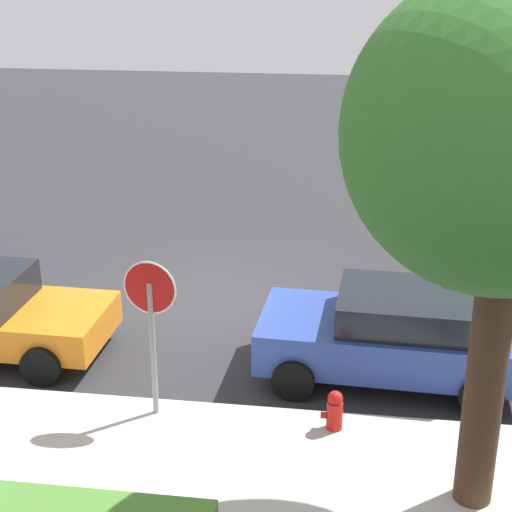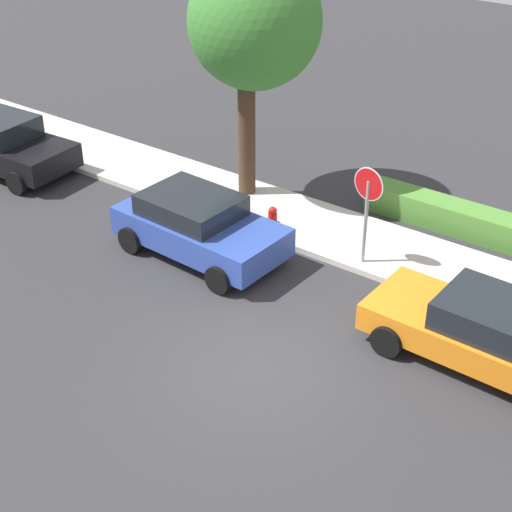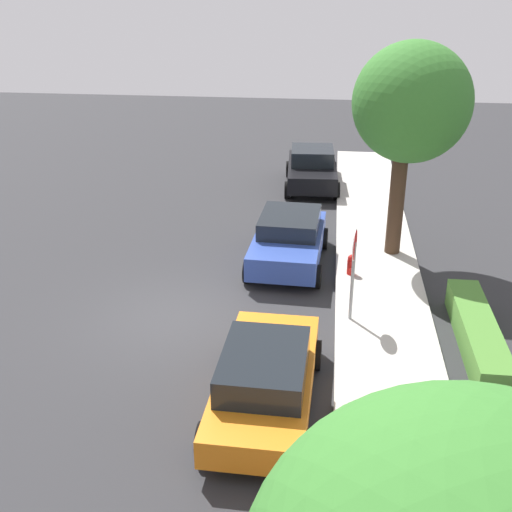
{
  "view_description": "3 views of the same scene",
  "coord_description": "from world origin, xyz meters",
  "px_view_note": "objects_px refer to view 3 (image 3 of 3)",
  "views": [
    {
      "loc": [
        -2.89,
        13.58,
        6.24
      ],
      "look_at": [
        -1.14,
        0.92,
        1.27
      ],
      "focal_mm": 55.0,
      "sensor_mm": 36.0,
      "label": 1
    },
    {
      "loc": [
        6.78,
        -9.27,
        9.38
      ],
      "look_at": [
        -1.07,
        1.44,
        1.35
      ],
      "focal_mm": 55.0,
      "sensor_mm": 36.0,
      "label": 2
    },
    {
      "loc": [
        13.5,
        3.66,
        7.79
      ],
      "look_at": [
        -1.28,
        1.88,
        1.17
      ],
      "focal_mm": 45.0,
      "sensor_mm": 36.0,
      "label": 3
    }
  ],
  "objects_px": {
    "parked_car_blue": "(289,239)",
    "parked_car_orange": "(265,378)",
    "street_tree_near_corner": "(412,105)",
    "parked_car_black": "(312,168)",
    "fire_hydrant": "(351,267)",
    "stop_sign": "(354,261)"
  },
  "relations": [
    {
      "from": "parked_car_orange",
      "to": "parked_car_black",
      "type": "xyz_separation_m",
      "value": [
        -14.22,
        0.31,
        0.04
      ]
    },
    {
      "from": "stop_sign",
      "to": "parked_car_blue",
      "type": "xyz_separation_m",
      "value": [
        -3.33,
        -1.73,
        -0.92
      ]
    },
    {
      "from": "parked_car_orange",
      "to": "street_tree_near_corner",
      "type": "height_order",
      "value": "street_tree_near_corner"
    },
    {
      "from": "fire_hydrant",
      "to": "parked_car_black",
      "type": "bearing_deg",
      "value": -170.13
    },
    {
      "from": "fire_hydrant",
      "to": "street_tree_near_corner",
      "type": "bearing_deg",
      "value": 138.23
    },
    {
      "from": "parked_car_orange",
      "to": "parked_car_black",
      "type": "height_order",
      "value": "parked_car_black"
    },
    {
      "from": "stop_sign",
      "to": "parked_car_blue",
      "type": "height_order",
      "value": "stop_sign"
    },
    {
      "from": "parked_car_black",
      "to": "fire_hydrant",
      "type": "height_order",
      "value": "parked_car_black"
    },
    {
      "from": "parked_car_blue",
      "to": "parked_car_orange",
      "type": "height_order",
      "value": "parked_car_blue"
    },
    {
      "from": "parked_car_blue",
      "to": "parked_car_orange",
      "type": "relative_size",
      "value": 0.91
    },
    {
      "from": "parked_car_blue",
      "to": "street_tree_near_corner",
      "type": "xyz_separation_m",
      "value": [
        -0.74,
        3.17,
        3.77
      ]
    },
    {
      "from": "parked_car_blue",
      "to": "parked_car_orange",
      "type": "xyz_separation_m",
      "value": [
        6.88,
        0.06,
        -0.04
      ]
    },
    {
      "from": "stop_sign",
      "to": "parked_car_orange",
      "type": "relative_size",
      "value": 0.55
    },
    {
      "from": "parked_car_orange",
      "to": "fire_hydrant",
      "type": "height_order",
      "value": "parked_car_orange"
    },
    {
      "from": "parked_car_blue",
      "to": "street_tree_near_corner",
      "type": "bearing_deg",
      "value": 103.12
    },
    {
      "from": "parked_car_black",
      "to": "fire_hydrant",
      "type": "relative_size",
      "value": 5.88
    },
    {
      "from": "street_tree_near_corner",
      "to": "fire_hydrant",
      "type": "xyz_separation_m",
      "value": [
        1.55,
        -1.39,
        -4.16
      ]
    },
    {
      "from": "parked_car_blue",
      "to": "parked_car_black",
      "type": "bearing_deg",
      "value": 177.12
    },
    {
      "from": "parked_car_orange",
      "to": "street_tree_near_corner",
      "type": "relative_size",
      "value": 0.72
    },
    {
      "from": "parked_car_blue",
      "to": "parked_car_black",
      "type": "xyz_separation_m",
      "value": [
        -7.34,
        0.37,
        0.01
      ]
    },
    {
      "from": "parked_car_black",
      "to": "stop_sign",
      "type": "bearing_deg",
      "value": 7.28
    },
    {
      "from": "stop_sign",
      "to": "fire_hydrant",
      "type": "distance_m",
      "value": 2.84
    }
  ]
}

